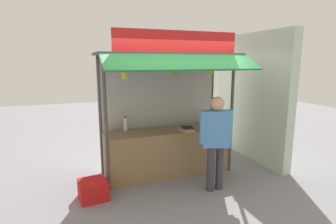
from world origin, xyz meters
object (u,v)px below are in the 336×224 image
(water_bottle_back_right, at_px, (208,120))
(vendor_person, at_px, (216,135))
(magazine_stack_rear_center, at_px, (187,130))
(banana_bunch_leftmost, at_px, (175,72))
(magazine_stack_right, at_px, (208,128))
(banana_bunch_inner_right, at_px, (124,74))
(plastic_crate, at_px, (93,190))
(banana_bunch_rightmost, at_px, (210,71))
(water_bottle_front_right, at_px, (126,124))
(water_bottle_mid_right, at_px, (106,127))

(water_bottle_back_right, height_order, vendor_person, vendor_person)
(magazine_stack_rear_center, xyz_separation_m, vendor_person, (0.22, -0.66, 0.05))
(water_bottle_back_right, xyz_separation_m, banana_bunch_leftmost, (-0.89, -0.41, 0.99))
(magazine_stack_right, distance_m, magazine_stack_rear_center, 0.46)
(magazine_stack_rear_center, distance_m, banana_bunch_inner_right, 1.58)
(magazine_stack_rear_center, distance_m, plastic_crate, 1.92)
(magazine_stack_rear_center, bearing_deg, banana_bunch_rightmost, -25.06)
(water_bottle_front_right, distance_m, banana_bunch_inner_right, 1.17)
(water_bottle_back_right, height_order, magazine_stack_rear_center, water_bottle_back_right)
(water_bottle_mid_right, relative_size, water_bottle_back_right, 0.97)
(magazine_stack_rear_center, distance_m, banana_bunch_rightmost, 1.15)
(water_bottle_back_right, bearing_deg, plastic_crate, -168.05)
(banana_bunch_inner_right, relative_size, banana_bunch_leftmost, 1.11)
(water_bottle_mid_right, height_order, banana_bunch_inner_right, banana_bunch_inner_right)
(water_bottle_mid_right, bearing_deg, banana_bunch_inner_right, -67.78)
(water_bottle_mid_right, distance_m, banana_bunch_leftmost, 1.60)
(magazine_stack_right, xyz_separation_m, plastic_crate, (-2.20, -0.28, -0.76))
(banana_bunch_inner_right, height_order, banana_bunch_leftmost, same)
(water_bottle_mid_right, xyz_separation_m, water_bottle_front_right, (0.37, 0.06, 0.01))
(water_bottle_mid_right, distance_m, magazine_stack_right, 1.91)
(water_bottle_mid_right, xyz_separation_m, water_bottle_back_right, (2.00, -0.18, 0.00))
(banana_bunch_leftmost, xyz_separation_m, banana_bunch_rightmost, (0.66, 0.00, 0.01))
(water_bottle_mid_right, bearing_deg, banana_bunch_leftmost, -28.27)
(magazine_stack_right, distance_m, banana_bunch_inner_right, 1.95)
(water_bottle_back_right, relative_size, banana_bunch_leftmost, 1.01)
(water_bottle_front_right, distance_m, banana_bunch_rightmost, 1.84)
(banana_bunch_leftmost, bearing_deg, water_bottle_front_right, 138.48)
(banana_bunch_inner_right, height_order, vendor_person, banana_bunch_inner_right)
(water_bottle_front_right, xyz_separation_m, banana_bunch_leftmost, (0.74, -0.65, 0.99))
(vendor_person, distance_m, plastic_crate, 2.17)
(magazine_stack_right, height_order, plastic_crate, magazine_stack_right)
(water_bottle_mid_right, distance_m, banana_bunch_inner_right, 1.16)
(water_bottle_front_right, bearing_deg, banana_bunch_leftmost, -41.52)
(water_bottle_mid_right, height_order, magazine_stack_right, water_bottle_mid_right)
(banana_bunch_inner_right, bearing_deg, plastic_crate, -172.25)
(magazine_stack_rear_center, bearing_deg, water_bottle_mid_right, 163.13)
(water_bottle_back_right, height_order, magazine_stack_right, water_bottle_back_right)
(plastic_crate, bearing_deg, water_bottle_mid_right, 64.01)
(banana_bunch_leftmost, height_order, banana_bunch_rightmost, same)
(magazine_stack_right, xyz_separation_m, banana_bunch_inner_right, (-1.62, -0.20, 1.05))
(banana_bunch_inner_right, xyz_separation_m, plastic_crate, (-0.57, -0.08, -1.81))
(water_bottle_back_right, bearing_deg, magazine_stack_rear_center, -157.29)
(water_bottle_back_right, height_order, plastic_crate, water_bottle_back_right)
(banana_bunch_inner_right, bearing_deg, vendor_person, -19.50)
(water_bottle_mid_right, bearing_deg, plastic_crate, -115.99)
(water_bottle_front_right, relative_size, water_bottle_back_right, 1.03)
(magazine_stack_rear_center, distance_m, vendor_person, 0.70)
(water_bottle_front_right, distance_m, plastic_crate, 1.32)
(magazine_stack_rear_center, xyz_separation_m, banana_bunch_inner_right, (-1.17, -0.17, 1.04))
(water_bottle_back_right, xyz_separation_m, vendor_person, (-0.36, -0.91, -0.03))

